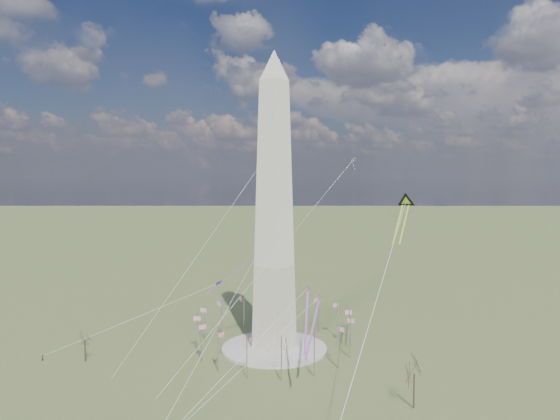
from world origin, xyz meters
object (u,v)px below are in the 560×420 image
Objects in this scene: washington_monument at (274,210)px; person_west at (43,358)px; tree_near at (414,372)px; kite_delta_black at (405,204)px.

washington_monument is 53.65× the size of person_west.
tree_near is at bearing -10.44° from washington_monument.
person_west is at bearing -132.12° from washington_monument.
kite_delta_black is at bearing -98.73° from person_west.
kite_delta_black reaches higher than tree_near.
washington_monument reaches higher than tree_near.
person_west is at bearing -156.78° from tree_near.
washington_monument is at bearing -87.95° from person_west.
person_west is 0.11× the size of kite_delta_black.
person_west is at bearing 20.91° from kite_delta_black.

